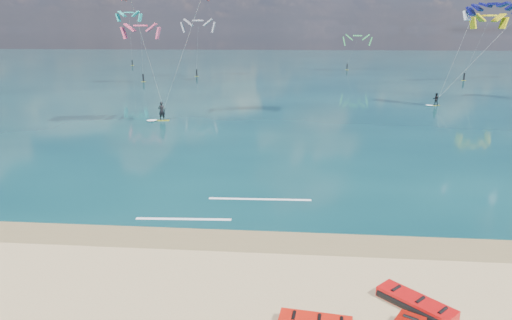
{
  "coord_description": "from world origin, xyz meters",
  "views": [
    {
      "loc": [
        4.24,
        -15.71,
        9.16
      ],
      "look_at": [
        2.18,
        8.0,
        2.35
      ],
      "focal_mm": 32.0,
      "sensor_mm": 36.0,
      "label": 1
    }
  ],
  "objects": [
    {
      "name": "ground",
      "position": [
        0.0,
        40.0,
        0.0
      ],
      "size": [
        320.0,
        320.0,
        0.0
      ],
      "primitive_type": "plane",
      "color": "tan",
      "rests_on": "ground"
    },
    {
      "name": "distant_kites",
      "position": [
        -5.8,
        79.63,
        5.49
      ],
      "size": [
        80.82,
        40.49,
        13.32
      ],
      "color": "#F1476C",
      "rests_on": "ground"
    },
    {
      "name": "kitesurfer_far",
      "position": [
        24.27,
        41.6,
        7.09
      ],
      "size": [
        9.93,
        4.97,
        13.22
      ],
      "rotation": [
        0.0,
        0.0,
        0.39
      ],
      "color": "gold",
      "rests_on": "sea"
    },
    {
      "name": "packed_kite_mid",
      "position": [
        8.5,
        -1.7,
        0.0
      ],
      "size": [
        2.9,
        2.87,
        0.43
      ],
      "primitive_type": null,
      "rotation": [
        0.0,
        0.0,
        -0.77
      ],
      "color": "red",
      "rests_on": "ground"
    },
    {
      "name": "kitesurfer_main",
      "position": [
        -8.26,
        27.45,
        8.29
      ],
      "size": [
        9.57,
        6.86,
        15.62
      ],
      "rotation": [
        0.0,
        0.0,
        0.11
      ],
      "color": "#D8ED1B",
      "rests_on": "sea"
    },
    {
      "name": "wet_sand_strip",
      "position": [
        0.0,
        3.0,
        0.0
      ],
      "size": [
        320.0,
        2.4,
        0.01
      ],
      "primitive_type": "cube",
      "color": "brown",
      "rests_on": "ground"
    },
    {
      "name": "sea",
      "position": [
        0.0,
        104.0,
        0.02
      ],
      "size": [
        320.0,
        200.0,
        0.04
      ],
      "primitive_type": "cube",
      "color": "#092C34",
      "rests_on": "ground"
    },
    {
      "name": "shoreline_foam",
      "position": [
        0.75,
        6.69,
        0.04
      ],
      "size": [
        8.86,
        3.58,
        0.01
      ],
      "color": "white",
      "rests_on": "ground"
    }
  ]
}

